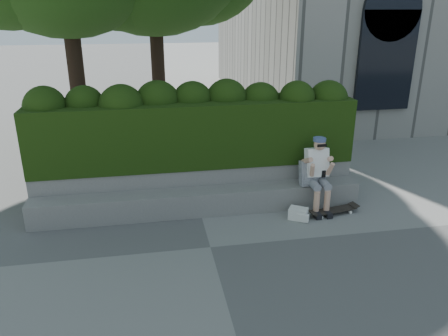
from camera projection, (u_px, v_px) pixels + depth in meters
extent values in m
plane|color=slate|center=(210.00, 247.00, 6.93)|extent=(80.00, 80.00, 0.00)
cube|color=gray|center=(200.00, 202.00, 8.00)|extent=(6.00, 0.45, 0.45)
cube|color=gray|center=(197.00, 184.00, 8.38)|extent=(6.00, 0.50, 0.75)
cube|color=black|center=(194.00, 132.00, 8.25)|extent=(6.00, 1.00, 1.20)
cylinder|color=black|center=(159.00, 86.00, 11.40)|extent=(0.34, 0.34, 3.23)
cylinder|color=black|center=(79.00, 98.00, 10.35)|extent=(0.37, 0.37, 3.08)
cube|color=gray|center=(314.00, 178.00, 8.19)|extent=(0.36, 0.26, 0.22)
cube|color=white|center=(317.00, 162.00, 8.01)|extent=(0.40, 0.32, 0.55)
sphere|color=tan|center=(320.00, 145.00, 7.82)|extent=(0.21, 0.21, 0.21)
cylinder|color=#465680|center=(320.00, 139.00, 7.81)|extent=(0.23, 0.23, 0.06)
cube|color=black|center=(324.00, 174.00, 7.72)|extent=(0.07, 0.02, 0.13)
cylinder|color=tan|center=(316.00, 203.00, 7.88)|extent=(0.11, 0.11, 0.47)
cylinder|color=tan|center=(327.00, 203.00, 7.91)|extent=(0.11, 0.11, 0.47)
cube|color=black|center=(317.00, 215.00, 7.89)|extent=(0.10, 0.26, 0.10)
cube|color=black|center=(327.00, 214.00, 7.93)|extent=(0.10, 0.26, 0.10)
cube|color=black|center=(333.00, 210.00, 7.99)|extent=(0.91, 0.38, 0.02)
cylinder|color=silver|center=(322.00, 217.00, 7.83)|extent=(0.07, 0.04, 0.06)
cylinder|color=silver|center=(316.00, 213.00, 7.99)|extent=(0.07, 0.04, 0.06)
cylinder|color=silver|center=(350.00, 212.00, 8.03)|extent=(0.07, 0.04, 0.06)
cylinder|color=silver|center=(344.00, 208.00, 8.20)|extent=(0.07, 0.04, 0.06)
cube|color=#B1B1B6|center=(309.00, 173.00, 8.08)|extent=(0.32, 0.17, 0.47)
cube|color=white|center=(298.00, 214.00, 7.81)|extent=(0.39, 0.36, 0.21)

